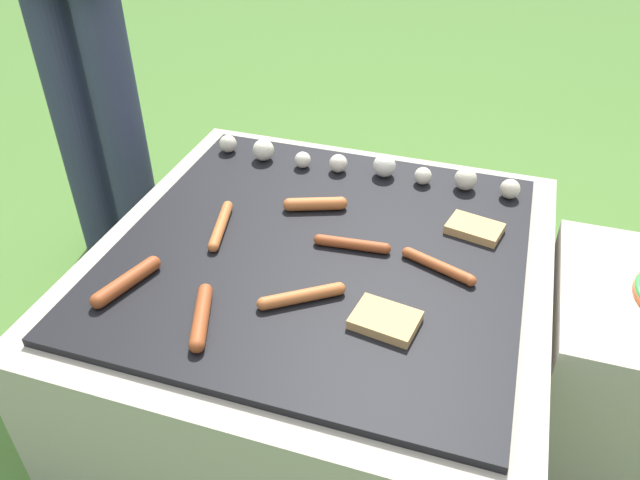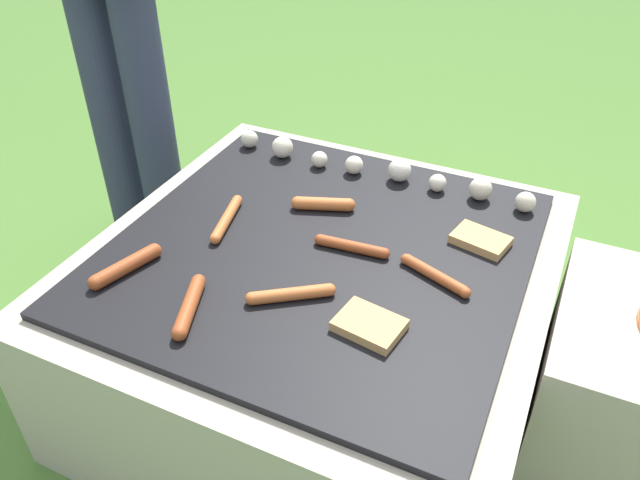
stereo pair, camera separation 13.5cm
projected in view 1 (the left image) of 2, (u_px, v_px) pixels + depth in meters
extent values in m
plane|color=#47702D|center=(320.00, 381.00, 1.63)|extent=(14.00, 14.00, 0.00)
cube|color=#A89E8C|center=(320.00, 323.00, 1.50)|extent=(0.99, 0.99, 0.42)
cube|color=black|center=(320.00, 251.00, 1.37)|extent=(0.87, 0.87, 0.02)
cylinder|color=#2D334C|center=(78.00, 129.00, 1.84)|extent=(0.13, 0.13, 0.87)
cylinder|color=#2D334C|center=(123.00, 136.00, 1.80)|extent=(0.13, 0.13, 0.87)
cylinder|color=#93421E|center=(352.00, 244.00, 1.36)|extent=(0.15, 0.04, 0.02)
sphere|color=#93421E|center=(319.00, 240.00, 1.37)|extent=(0.02, 0.02, 0.02)
sphere|color=#93421E|center=(385.00, 249.00, 1.34)|extent=(0.02, 0.02, 0.02)
cylinder|color=#B7602D|center=(221.00, 225.00, 1.41)|extent=(0.06, 0.16, 0.02)
sphere|color=#B7602D|center=(228.00, 206.00, 1.48)|extent=(0.02, 0.02, 0.02)
sphere|color=#B7602D|center=(213.00, 247.00, 1.35)|extent=(0.02, 0.02, 0.02)
cylinder|color=#93421E|center=(201.00, 317.00, 1.17)|extent=(0.08, 0.15, 0.03)
sphere|color=#93421E|center=(205.00, 291.00, 1.23)|extent=(0.03, 0.03, 0.03)
sphere|color=#93421E|center=(197.00, 345.00, 1.11)|extent=(0.03, 0.03, 0.03)
cylinder|color=#A34C23|center=(438.00, 266.00, 1.29)|extent=(0.15, 0.07, 0.02)
sphere|color=#A34C23|center=(407.00, 253.00, 1.33)|extent=(0.02, 0.02, 0.02)
sphere|color=#A34C23|center=(471.00, 281.00, 1.26)|extent=(0.02, 0.02, 0.02)
cylinder|color=#B7602D|center=(302.00, 296.00, 1.22)|extent=(0.14, 0.11, 0.03)
sphere|color=#B7602D|center=(339.00, 289.00, 1.24)|extent=(0.03, 0.03, 0.03)
sphere|color=#B7602D|center=(263.00, 304.00, 1.20)|extent=(0.03, 0.03, 0.03)
cylinder|color=#B7602D|center=(316.00, 204.00, 1.48)|extent=(0.13, 0.07, 0.03)
sphere|color=#B7602D|center=(290.00, 205.00, 1.48)|extent=(0.03, 0.03, 0.03)
sphere|color=#B7602D|center=(342.00, 203.00, 1.48)|extent=(0.03, 0.03, 0.03)
cylinder|color=#93421E|center=(127.00, 281.00, 1.25)|extent=(0.07, 0.15, 0.03)
sphere|color=#93421E|center=(153.00, 263.00, 1.30)|extent=(0.03, 0.03, 0.03)
sphere|color=#93421E|center=(98.00, 301.00, 1.20)|extent=(0.03, 0.03, 0.03)
cube|color=tan|center=(475.00, 228.00, 1.41)|extent=(0.13, 0.10, 0.02)
cube|color=tan|center=(385.00, 320.00, 1.17)|extent=(0.13, 0.11, 0.02)
sphere|color=beige|center=(228.00, 144.00, 1.71)|extent=(0.05, 0.05, 0.05)
sphere|color=beige|center=(263.00, 150.00, 1.67)|extent=(0.06, 0.06, 0.06)
sphere|color=beige|center=(303.00, 160.00, 1.64)|extent=(0.04, 0.04, 0.04)
sphere|color=beige|center=(338.00, 163.00, 1.62)|extent=(0.05, 0.05, 0.05)
sphere|color=silver|center=(384.00, 166.00, 1.60)|extent=(0.06, 0.06, 0.06)
sphere|color=beige|center=(423.00, 176.00, 1.57)|extent=(0.04, 0.04, 0.04)
sphere|color=beige|center=(466.00, 179.00, 1.55)|extent=(0.06, 0.06, 0.06)
sphere|color=beige|center=(510.00, 189.00, 1.52)|extent=(0.05, 0.05, 0.05)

